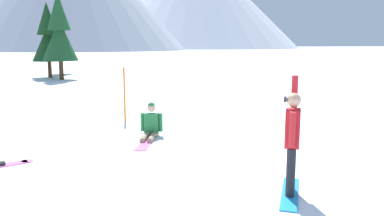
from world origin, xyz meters
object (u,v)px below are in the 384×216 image
at_px(snowboarder_midground, 150,126).
at_px(pine_tree_broad, 59,32).
at_px(snowboarder_foreground, 292,140).
at_px(pine_tree_leaning, 60,41).
at_px(pine_tree_slender, 48,37).
at_px(trail_marker_pole, 125,94).

bearing_deg(snowboarder_midground, pine_tree_broad, 98.88).
relative_size(snowboarder_foreground, pine_tree_leaning, 0.39).
bearing_deg(pine_tree_slender, snowboarder_midground, -79.61).
relative_size(snowboarder_midground, pine_tree_leaning, 0.34).
relative_size(snowboarder_foreground, pine_tree_slender, 0.35).
bearing_deg(pine_tree_slender, pine_tree_broad, -66.90).
xyz_separation_m(snowboarder_foreground, pine_tree_leaning, (-4.91, 30.24, 1.90)).
height_order(snowboarder_midground, pine_tree_slender, pine_tree_slender).
xyz_separation_m(snowboarder_foreground, snowboarder_midground, (-1.58, 4.84, -0.63)).
height_order(snowboarder_foreground, pine_tree_slender, pine_tree_slender).
height_order(pine_tree_leaning, pine_tree_broad, pine_tree_broad).
xyz_separation_m(snowboarder_foreground, pine_tree_broad, (-4.66, 24.59, 2.47)).
distance_m(snowboarder_midground, pine_tree_broad, 20.23).
relative_size(pine_tree_leaning, pine_tree_slender, 0.91).
bearing_deg(pine_tree_leaning, pine_tree_broad, -87.49).
relative_size(snowboarder_midground, trail_marker_pole, 0.98).
relative_size(pine_tree_broad, pine_tree_slender, 1.09).
bearing_deg(trail_marker_pole, pine_tree_leaning, 97.29).
xyz_separation_m(snowboarder_midground, pine_tree_leaning, (-3.33, 25.40, 2.53)).
relative_size(snowboarder_foreground, trail_marker_pole, 1.12).
height_order(trail_marker_pole, pine_tree_leaning, pine_tree_leaning).
distance_m(pine_tree_leaning, pine_tree_slender, 3.53).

